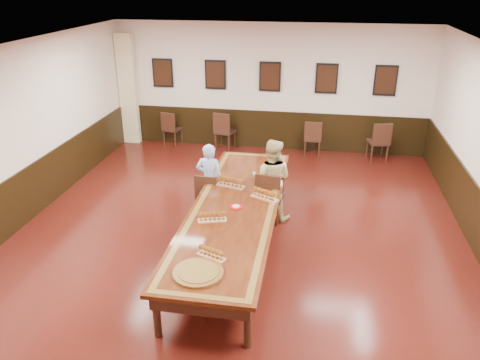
% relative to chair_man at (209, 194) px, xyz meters
% --- Properties ---
extents(floor, '(8.00, 10.00, 0.02)m').
position_rel_chair_man_xyz_m(floor, '(0.69, -0.99, -0.45)').
color(floor, black).
rests_on(floor, ground).
extents(ceiling, '(8.00, 10.00, 0.02)m').
position_rel_chair_man_xyz_m(ceiling, '(0.69, -0.99, 2.77)').
color(ceiling, white).
rests_on(ceiling, floor).
extents(wall_back, '(8.00, 0.02, 3.20)m').
position_rel_chair_man_xyz_m(wall_back, '(0.69, 4.02, 1.16)').
color(wall_back, beige).
rests_on(wall_back, floor).
extents(wall_left, '(0.02, 10.00, 3.20)m').
position_rel_chair_man_xyz_m(wall_left, '(-3.32, -0.99, 1.16)').
color(wall_left, beige).
rests_on(wall_left, floor).
extents(chair_man, '(0.43, 0.47, 0.89)m').
position_rel_chair_man_xyz_m(chair_man, '(0.00, 0.00, 0.00)').
color(chair_man, black).
rests_on(chair_man, floor).
extents(chair_woman, '(0.52, 0.56, 0.99)m').
position_rel_chair_man_xyz_m(chair_woman, '(1.16, 0.01, 0.05)').
color(chair_woman, black).
rests_on(chair_woman, floor).
extents(spare_chair_a, '(0.53, 0.56, 0.92)m').
position_rel_chair_man_xyz_m(spare_chair_a, '(-1.91, 3.85, 0.02)').
color(spare_chair_a, black).
rests_on(spare_chair_a, floor).
extents(spare_chair_b, '(0.57, 0.60, 1.00)m').
position_rel_chair_man_xyz_m(spare_chair_b, '(-0.44, 3.75, 0.06)').
color(spare_chair_b, black).
rests_on(spare_chair_b, floor).
extents(spare_chair_c, '(0.43, 0.47, 0.92)m').
position_rel_chair_man_xyz_m(spare_chair_c, '(1.85, 3.66, 0.02)').
color(spare_chair_c, black).
rests_on(spare_chair_c, floor).
extents(spare_chair_d, '(0.56, 0.59, 0.99)m').
position_rel_chair_man_xyz_m(spare_chair_d, '(3.45, 3.56, 0.05)').
color(spare_chair_d, black).
rests_on(spare_chair_d, floor).
extents(person_man, '(0.53, 0.36, 1.41)m').
position_rel_chair_man_xyz_m(person_man, '(0.00, 0.09, 0.26)').
color(person_man, '#5079C8').
rests_on(person_man, floor).
extents(person_woman, '(0.84, 0.69, 1.55)m').
position_rel_chair_man_xyz_m(person_woman, '(1.17, 0.12, 0.33)').
color(person_woman, '#D6C786').
rests_on(person_woman, floor).
extents(pink_phone, '(0.14, 0.16, 0.01)m').
position_rel_chair_man_xyz_m(pink_phone, '(1.29, -0.79, 0.31)').
color(pink_phone, '#DE4A99').
rests_on(pink_phone, conference_table).
extents(curtain, '(0.45, 0.18, 2.90)m').
position_rel_chair_man_xyz_m(curtain, '(-3.06, 3.83, 1.01)').
color(curtain, beige).
rests_on(curtain, floor).
extents(wainscoting, '(8.00, 10.00, 1.00)m').
position_rel_chair_man_xyz_m(wainscoting, '(0.69, -0.99, 0.06)').
color(wainscoting, black).
rests_on(wainscoting, floor).
extents(conference_table, '(1.40, 5.00, 0.76)m').
position_rel_chair_man_xyz_m(conference_table, '(0.69, -0.99, 0.17)').
color(conference_table, '#331408').
rests_on(conference_table, floor).
extents(posters, '(6.14, 0.04, 0.74)m').
position_rel_chair_man_xyz_m(posters, '(0.69, 3.95, 1.46)').
color(posters, black).
rests_on(posters, wall_back).
extents(flight_a, '(0.54, 0.29, 0.19)m').
position_rel_chair_man_xyz_m(flight_a, '(0.48, -0.26, 0.40)').
color(flight_a, '#A97447').
rests_on(flight_a, conference_table).
extents(flight_b, '(0.51, 0.35, 0.19)m').
position_rel_chair_man_xyz_m(flight_b, '(1.14, -0.66, 0.39)').
color(flight_b, '#A97447').
rests_on(flight_b, conference_table).
extents(flight_c, '(0.47, 0.26, 0.17)m').
position_rel_chair_man_xyz_m(flight_c, '(0.44, -1.57, 0.39)').
color(flight_c, '#A97447').
rests_on(flight_c, conference_table).
extents(flight_d, '(0.44, 0.28, 0.16)m').
position_rel_chair_man_xyz_m(flight_d, '(0.65, -2.56, 0.38)').
color(flight_d, '#A97447').
rests_on(flight_d, conference_table).
extents(red_plate_grp, '(0.22, 0.22, 0.03)m').
position_rel_chair_man_xyz_m(red_plate_grp, '(0.72, -1.04, 0.32)').
color(red_plate_grp, red).
rests_on(red_plate_grp, conference_table).
extents(carved_platter, '(0.80, 0.80, 0.05)m').
position_rel_chair_man_xyz_m(carved_platter, '(0.57, -2.96, 0.33)').
color(carved_platter, '#513010').
rests_on(carved_platter, conference_table).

